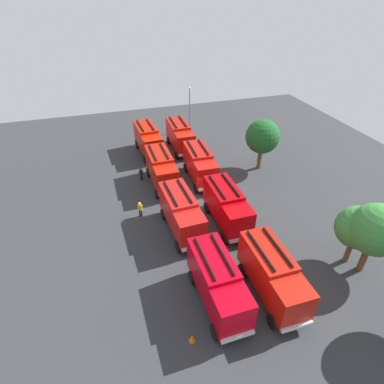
{
  "coord_description": "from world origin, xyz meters",
  "views": [
    {
      "loc": [
        26.36,
        -8.12,
        20.13
      ],
      "look_at": [
        0.0,
        0.0,
        1.4
      ],
      "focal_mm": 29.17,
      "sensor_mm": 36.0,
      "label": 1
    }
  ],
  "objects_px": {
    "traffic_cone_0": "(192,338)",
    "fire_truck_4": "(180,135)",
    "fire_truck_0": "(148,139)",
    "firefighter_1": "(141,174)",
    "firefighter_3": "(195,205)",
    "traffic_cone_1": "(194,148)",
    "tree_0": "(262,137)",
    "tree_1": "(358,228)",
    "fire_truck_5": "(200,164)",
    "firefighter_2": "(140,209)",
    "tree_2": "(376,230)",
    "fire_truck_1": "(161,168)",
    "lamppost": "(190,106)",
    "fire_truck_7": "(273,274)",
    "fire_truck_3": "(218,282)",
    "fire_truck_6": "(227,205)",
    "fire_truck_2": "(181,212)"
  },
  "relations": [
    {
      "from": "fire_truck_0",
      "to": "firefighter_1",
      "type": "height_order",
      "value": "fire_truck_0"
    },
    {
      "from": "fire_truck_5",
      "to": "tree_0",
      "type": "distance_m",
      "value": 8.47
    },
    {
      "from": "fire_truck_0",
      "to": "fire_truck_6",
      "type": "xyz_separation_m",
      "value": [
        17.36,
        4.51,
        0.0
      ]
    },
    {
      "from": "fire_truck_1",
      "to": "fire_truck_4",
      "type": "xyz_separation_m",
      "value": [
        -8.27,
        4.51,
        0.0
      ]
    },
    {
      "from": "fire_truck_5",
      "to": "traffic_cone_1",
      "type": "relative_size",
      "value": 11.95
    },
    {
      "from": "fire_truck_5",
      "to": "traffic_cone_1",
      "type": "bearing_deg",
      "value": 170.06
    },
    {
      "from": "firefighter_2",
      "to": "lamppost",
      "type": "bearing_deg",
      "value": 2.58
    },
    {
      "from": "firefighter_3",
      "to": "traffic_cone_0",
      "type": "height_order",
      "value": "firefighter_3"
    },
    {
      "from": "tree_0",
      "to": "traffic_cone_0",
      "type": "height_order",
      "value": "tree_0"
    },
    {
      "from": "tree_1",
      "to": "tree_2",
      "type": "relative_size",
      "value": 0.85
    },
    {
      "from": "tree_1",
      "to": "tree_0",
      "type": "bearing_deg",
      "value": 179.08
    },
    {
      "from": "fire_truck_3",
      "to": "traffic_cone_1",
      "type": "xyz_separation_m",
      "value": [
        -24.69,
        5.94,
        -1.85
      ]
    },
    {
      "from": "fire_truck_5",
      "to": "firefighter_3",
      "type": "relative_size",
      "value": 4.42
    },
    {
      "from": "fire_truck_6",
      "to": "traffic_cone_0",
      "type": "distance_m",
      "value": 13.0
    },
    {
      "from": "firefighter_2",
      "to": "tree_1",
      "type": "height_order",
      "value": "tree_1"
    },
    {
      "from": "traffic_cone_0",
      "to": "fire_truck_4",
      "type": "bearing_deg",
      "value": 166.23
    },
    {
      "from": "lamppost",
      "to": "fire_truck_2",
      "type": "bearing_deg",
      "value": -18.59
    },
    {
      "from": "fire_truck_7",
      "to": "lamppost",
      "type": "distance_m",
      "value": 32.64
    },
    {
      "from": "tree_0",
      "to": "tree_1",
      "type": "bearing_deg",
      "value": -0.92
    },
    {
      "from": "fire_truck_7",
      "to": "tree_2",
      "type": "height_order",
      "value": "tree_2"
    },
    {
      "from": "fire_truck_0",
      "to": "fire_truck_7",
      "type": "xyz_separation_m",
      "value": [
        26.26,
        4.5,
        0.0
      ]
    },
    {
      "from": "fire_truck_3",
      "to": "fire_truck_7",
      "type": "relative_size",
      "value": 1.0
    },
    {
      "from": "fire_truck_2",
      "to": "traffic_cone_1",
      "type": "xyz_separation_m",
      "value": [
        -16.03,
        6.26,
        -1.85
      ]
    },
    {
      "from": "tree_0",
      "to": "tree_2",
      "type": "xyz_separation_m",
      "value": [
        18.02,
        0.19,
        -0.02
      ]
    },
    {
      "from": "fire_truck_4",
      "to": "fire_truck_1",
      "type": "bearing_deg",
      "value": -28.16
    },
    {
      "from": "fire_truck_1",
      "to": "lamppost",
      "type": "bearing_deg",
      "value": 151.24
    },
    {
      "from": "tree_0",
      "to": "fire_truck_7",
      "type": "bearing_deg",
      "value": -24.79
    },
    {
      "from": "fire_truck_0",
      "to": "fire_truck_5",
      "type": "distance_m",
      "value": 9.91
    },
    {
      "from": "fire_truck_1",
      "to": "traffic_cone_0",
      "type": "bearing_deg",
      "value": -7.32
    },
    {
      "from": "fire_truck_2",
      "to": "fire_truck_3",
      "type": "bearing_deg",
      "value": -0.66
    },
    {
      "from": "fire_truck_2",
      "to": "fire_truck_6",
      "type": "height_order",
      "value": "same"
    },
    {
      "from": "firefighter_3",
      "to": "traffic_cone_1",
      "type": "height_order",
      "value": "firefighter_3"
    },
    {
      "from": "fire_truck_7",
      "to": "traffic_cone_1",
      "type": "relative_size",
      "value": 11.83
    },
    {
      "from": "fire_truck_2",
      "to": "fire_truck_0",
      "type": "bearing_deg",
      "value": 177.27
    },
    {
      "from": "fire_truck_6",
      "to": "fire_truck_2",
      "type": "bearing_deg",
      "value": -93.68
    },
    {
      "from": "fire_truck_0",
      "to": "fire_truck_2",
      "type": "xyz_separation_m",
      "value": [
        17.09,
        0.01,
        0.0
      ]
    },
    {
      "from": "fire_truck_2",
      "to": "fire_truck_5",
      "type": "relative_size",
      "value": 1.0
    },
    {
      "from": "fire_truck_2",
      "to": "traffic_cone_0",
      "type": "relative_size",
      "value": 11.19
    },
    {
      "from": "firefighter_2",
      "to": "tree_2",
      "type": "relative_size",
      "value": 0.26
    },
    {
      "from": "fire_truck_7",
      "to": "firefighter_1",
      "type": "height_order",
      "value": "fire_truck_7"
    },
    {
      "from": "fire_truck_1",
      "to": "fire_truck_7",
      "type": "relative_size",
      "value": 1.0
    },
    {
      "from": "tree_2",
      "to": "fire_truck_0",
      "type": "bearing_deg",
      "value": -153.79
    },
    {
      "from": "fire_truck_4",
      "to": "firefighter_3",
      "type": "distance_m",
      "value": 14.93
    },
    {
      "from": "fire_truck_5",
      "to": "lamppost",
      "type": "height_order",
      "value": "lamppost"
    },
    {
      "from": "fire_truck_7",
      "to": "tree_1",
      "type": "distance_m",
      "value": 8.23
    },
    {
      "from": "firefighter_3",
      "to": "tree_2",
      "type": "relative_size",
      "value": 0.26
    },
    {
      "from": "tree_2",
      "to": "lamppost",
      "type": "distance_m",
      "value": 32.91
    },
    {
      "from": "fire_truck_5",
      "to": "traffic_cone_0",
      "type": "bearing_deg",
      "value": -17.47
    },
    {
      "from": "fire_truck_3",
      "to": "tree_0",
      "type": "bearing_deg",
      "value": 143.53
    },
    {
      "from": "fire_truck_4",
      "to": "firefighter_1",
      "type": "bearing_deg",
      "value": -44.37
    }
  ]
}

